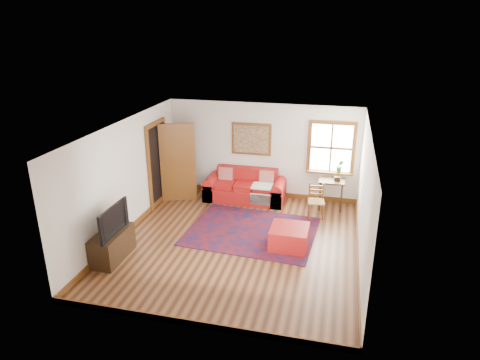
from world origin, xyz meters
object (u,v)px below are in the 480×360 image
(side_table, at_px, (332,185))
(ladder_back_chair, at_px, (316,200))
(red_leather_sofa, at_px, (245,190))
(media_cabinet, at_px, (112,245))
(red_ottoman, at_px, (289,237))

(side_table, bearing_deg, ladder_back_chair, -119.40)
(red_leather_sofa, bearing_deg, side_table, -1.10)
(red_leather_sofa, xyz_separation_m, media_cabinet, (-1.88, -3.53, 0.02))
(red_leather_sofa, height_order, side_table, red_leather_sofa)
(red_leather_sofa, relative_size, ladder_back_chair, 2.54)
(red_leather_sofa, distance_m, ladder_back_chair, 1.99)
(ladder_back_chair, bearing_deg, red_leather_sofa, 161.65)
(media_cabinet, bearing_deg, side_table, 40.44)
(red_leather_sofa, bearing_deg, red_ottoman, -56.97)
(red_ottoman, height_order, ladder_back_chair, ladder_back_chair)
(side_table, xyz_separation_m, ladder_back_chair, (-0.33, -0.58, -0.19))
(red_leather_sofa, height_order, red_ottoman, red_leather_sofa)
(red_leather_sofa, xyz_separation_m, red_ottoman, (1.46, -2.24, -0.05))
(ladder_back_chair, bearing_deg, side_table, 60.60)
(red_ottoman, distance_m, ladder_back_chair, 1.69)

